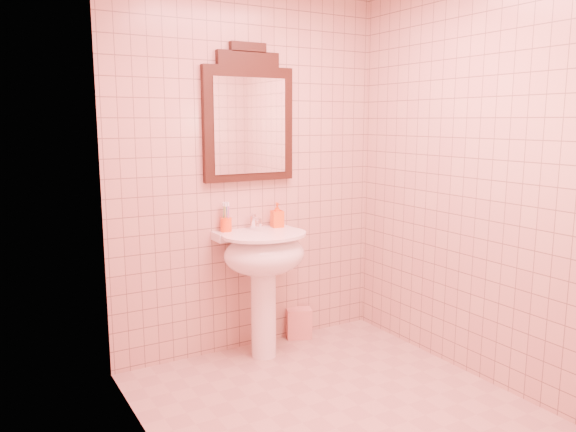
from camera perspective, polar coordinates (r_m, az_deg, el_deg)
floor at (r=3.33m, az=5.34°, el=-19.10°), size 2.20×2.20×0.00m
back_wall at (r=3.88m, az=-3.90°, el=4.47°), size 2.00×0.02×2.50m
pedestal_sink at (r=3.77m, az=-2.48°, el=-4.75°), size 0.58×0.58×0.86m
faucet at (r=3.83m, az=-3.46°, el=-0.56°), size 0.04×0.16×0.11m
mirror at (r=3.83m, az=-4.01°, el=9.90°), size 0.65×0.06×0.91m
toothbrush_cup at (r=3.79m, az=-6.31°, el=-0.84°), size 0.08×0.08×0.18m
soap_dispenser at (r=3.91m, az=-1.11°, el=0.09°), size 0.09×0.09×0.17m
towel at (r=4.26m, az=1.11°, el=-10.82°), size 0.21×0.18×0.22m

